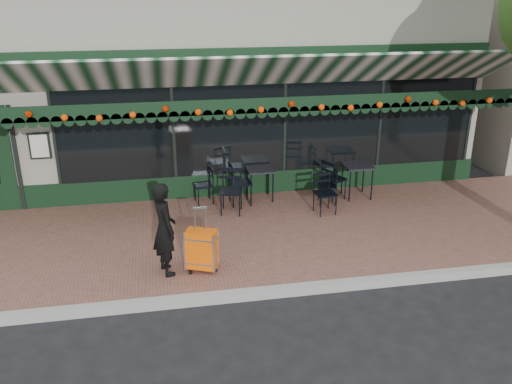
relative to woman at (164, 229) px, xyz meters
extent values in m
plane|color=black|center=(1.32, -0.73, -0.93)|extent=(80.00, 80.00, 0.00)
cube|color=brown|center=(1.32, 1.27, -0.85)|extent=(18.00, 4.00, 0.15)
cube|color=#9E9E99|center=(1.32, -0.81, -0.85)|extent=(18.00, 0.16, 0.15)
cube|color=gray|center=(1.32, 7.27, 1.32)|extent=(12.00, 8.00, 4.50)
cube|color=black|center=(2.52, 3.25, 0.72)|extent=(9.20, 0.04, 2.00)
cube|color=silver|center=(-2.38, 3.21, 0.57)|extent=(0.42, 0.04, 0.55)
cube|color=black|center=(1.32, 1.79, 1.53)|extent=(12.00, 0.03, 0.28)
cylinder|color=#EC5A07|center=(1.32, 1.73, 1.51)|extent=(11.60, 0.12, 0.12)
imported|color=black|center=(0.00, 0.00, 0.00)|extent=(0.53, 0.65, 1.55)
cube|color=#FD5F08|center=(0.57, -0.06, -0.39)|extent=(0.56, 0.44, 0.65)
cube|color=black|center=(0.57, -0.06, -0.74)|extent=(0.56, 0.44, 0.07)
cube|color=silver|center=(0.57, -0.06, 0.14)|extent=(0.21, 0.11, 0.40)
cube|color=black|center=(4.22, 2.62, -0.06)|extent=(0.60, 0.60, 0.04)
cylinder|color=black|center=(3.97, 2.37, -0.43)|extent=(0.03, 0.03, 0.70)
cylinder|color=black|center=(4.47, 2.37, -0.43)|extent=(0.03, 0.03, 0.70)
cylinder|color=black|center=(3.97, 2.87, -0.43)|extent=(0.03, 0.03, 0.70)
cylinder|color=black|center=(4.47, 2.87, -0.43)|extent=(0.03, 0.03, 0.70)
cube|color=black|center=(2.11, 2.88, -0.09)|extent=(0.57, 0.57, 0.04)
cylinder|color=black|center=(1.87, 2.64, -0.44)|extent=(0.03, 0.03, 0.66)
cylinder|color=black|center=(2.34, 2.64, -0.44)|extent=(0.03, 0.03, 0.66)
cylinder|color=black|center=(1.87, 3.12, -0.44)|extent=(0.03, 0.03, 0.66)
cylinder|color=black|center=(2.34, 3.12, -0.44)|extent=(0.03, 0.03, 0.66)
camera|label=1|loc=(0.01, -7.95, 3.66)|focal=38.00mm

